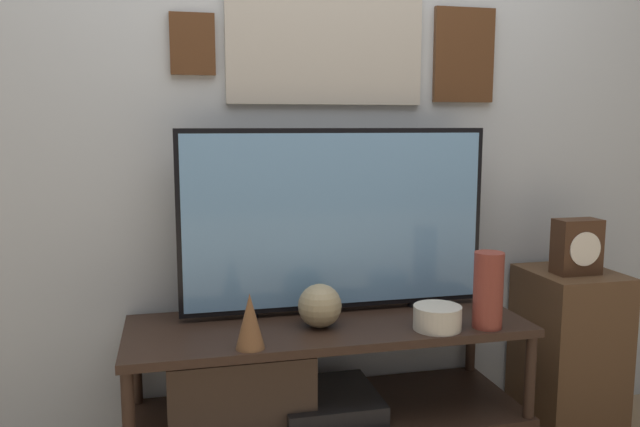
# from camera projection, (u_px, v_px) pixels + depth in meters

# --- Properties ---
(wall_back) EXTENTS (6.40, 0.08, 2.70)m
(wall_back) POSITION_uv_depth(u_px,v_px,m) (310.00, 106.00, 2.46)
(wall_back) COLOR #B2BCC6
(wall_back) RESTS_ON ground_plane
(media_console) EXTENTS (1.44, 0.52, 0.57)m
(media_console) POSITION_uv_depth(u_px,v_px,m) (294.00, 380.00, 2.27)
(media_console) COLOR black
(media_console) RESTS_ON ground_plane
(television) EXTENTS (1.17, 0.05, 0.70)m
(television) POSITION_uv_depth(u_px,v_px,m) (336.00, 220.00, 2.34)
(television) COLOR black
(television) RESTS_ON media_console
(vase_tall_ceramic) EXTENTS (0.10, 0.10, 0.27)m
(vase_tall_ceramic) POSITION_uv_depth(u_px,v_px,m) (488.00, 290.00, 2.20)
(vase_tall_ceramic) COLOR brown
(vase_tall_ceramic) RESTS_ON media_console
(vase_round_glass) EXTENTS (0.16, 0.16, 0.16)m
(vase_round_glass) POSITION_uv_depth(u_px,v_px,m) (320.00, 306.00, 2.21)
(vase_round_glass) COLOR tan
(vase_round_glass) RESTS_ON media_console
(vase_wide_bowl) EXTENTS (0.17, 0.17, 0.08)m
(vase_wide_bowl) POSITION_uv_depth(u_px,v_px,m) (437.00, 318.00, 2.19)
(vase_wide_bowl) COLOR beige
(vase_wide_bowl) RESTS_ON media_console
(vase_slim_bronze) EXTENTS (0.09, 0.09, 0.18)m
(vase_slim_bronze) POSITION_uv_depth(u_px,v_px,m) (250.00, 321.00, 1.99)
(vase_slim_bronze) COLOR brown
(vase_slim_bronze) RESTS_ON media_console
(side_table) EXTENTS (0.35, 0.38, 0.69)m
(side_table) POSITION_uv_depth(u_px,v_px,m) (568.00, 351.00, 2.61)
(side_table) COLOR #513823
(side_table) RESTS_ON ground_plane
(mantel_clock) EXTENTS (0.18, 0.11, 0.22)m
(mantel_clock) POSITION_uv_depth(u_px,v_px,m) (577.00, 247.00, 2.51)
(mantel_clock) COLOR #422819
(mantel_clock) RESTS_ON side_table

